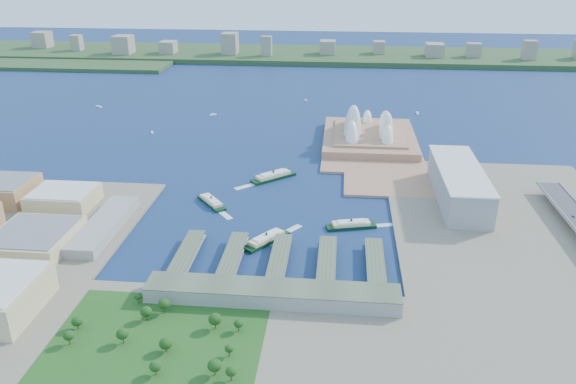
# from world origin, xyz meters

# --- Properties ---
(ground) EXTENTS (3000.00, 3000.00, 0.00)m
(ground) POSITION_xyz_m (0.00, 0.00, 0.00)
(ground) COLOR #0E1B43
(ground) RESTS_ON ground
(south_land) EXTENTS (720.00, 180.00, 3.00)m
(south_land) POSITION_xyz_m (0.00, -210.00, 1.50)
(south_land) COLOR #78705C
(south_land) RESTS_ON ground
(east_land) EXTENTS (240.00, 500.00, 3.00)m
(east_land) POSITION_xyz_m (240.00, -50.00, 1.50)
(east_land) COLOR #78705C
(east_land) RESTS_ON ground
(peninsula) EXTENTS (135.00, 220.00, 3.00)m
(peninsula) POSITION_xyz_m (107.50, 260.00, 1.50)
(peninsula) COLOR #A27458
(peninsula) RESTS_ON ground
(far_shore) EXTENTS (2200.00, 260.00, 12.00)m
(far_shore) POSITION_xyz_m (0.00, 980.00, 6.00)
(far_shore) COLOR #2D4926
(far_shore) RESTS_ON ground
(opera_house) EXTENTS (134.00, 180.00, 58.00)m
(opera_house) POSITION_xyz_m (105.00, 280.00, 32.00)
(opera_house) COLOR white
(opera_house) RESTS_ON peninsula
(toaster_building) EXTENTS (45.00, 155.00, 35.00)m
(toaster_building) POSITION_xyz_m (195.00, 80.00, 20.50)
(toaster_building) COLOR gray
(toaster_building) RESTS_ON east_land
(ferry_wharves) EXTENTS (184.00, 90.00, 9.30)m
(ferry_wharves) POSITION_xyz_m (14.00, -75.00, 4.65)
(ferry_wharves) COLOR #495540
(ferry_wharves) RESTS_ON ground
(terminal_building) EXTENTS (200.00, 28.00, 12.00)m
(terminal_building) POSITION_xyz_m (15.00, -135.00, 9.00)
(terminal_building) COLOR gray
(terminal_building) RESTS_ON south_land
(park) EXTENTS (150.00, 110.00, 16.00)m
(park) POSITION_xyz_m (-60.00, -190.00, 11.00)
(park) COLOR #194714
(park) RESTS_ON south_land
(far_skyline) EXTENTS (1900.00, 140.00, 55.00)m
(far_skyline) POSITION_xyz_m (0.00, 960.00, 39.50)
(far_skyline) COLOR gray
(far_skyline) RESTS_ON far_shore
(ferry_a) EXTENTS (40.01, 45.80, 9.20)m
(ferry_a) POSITION_xyz_m (-74.86, 46.43, 4.60)
(ferry_a) COLOR black
(ferry_a) RESTS_ON ground
(ferry_b) EXTENTS (53.79, 50.33, 11.11)m
(ferry_b) POSITION_xyz_m (-15.85, 126.68, 5.56)
(ferry_b) COLOR black
(ferry_b) RESTS_ON ground
(ferry_c) EXTENTS (42.31, 50.09, 9.95)m
(ferry_c) POSITION_xyz_m (-2.94, -34.64, 4.97)
(ferry_c) COLOR black
(ferry_c) RESTS_ON ground
(ferry_d) EXTENTS (51.85, 24.85, 9.50)m
(ferry_d) POSITION_xyz_m (77.79, 4.31, 4.75)
(ferry_d) COLOR black
(ferry_d) RESTS_ON ground
(boat_a) EXTENTS (7.44, 12.47, 2.36)m
(boat_a) POSITION_xyz_m (-223.42, 295.00, 1.18)
(boat_a) COLOR white
(boat_a) RESTS_ON ground
(boat_b) EXTENTS (11.17, 10.34, 3.05)m
(boat_b) POSITION_xyz_m (-152.58, 402.38, 1.53)
(boat_b) COLOR white
(boat_b) RESTS_ON ground
(boat_c) EXTENTS (4.39, 13.69, 3.05)m
(boat_c) POSITION_xyz_m (193.19, 445.50, 1.53)
(boat_c) COLOR white
(boat_c) RESTS_ON ground
(boat_d) EXTENTS (14.73, 10.79, 2.57)m
(boat_d) POSITION_xyz_m (-367.16, 436.19, 1.29)
(boat_d) COLOR white
(boat_d) RESTS_ON ground
(boat_e) EXTENTS (6.31, 10.63, 2.49)m
(boat_e) POSITION_xyz_m (-2.85, 519.03, 1.24)
(boat_e) COLOR white
(boat_e) RESTS_ON ground
(car_c) EXTENTS (1.71, 4.21, 1.22)m
(car_c) POSITION_xyz_m (296.00, 19.74, 15.46)
(car_c) COLOR slate
(car_c) RESTS_ON expressway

